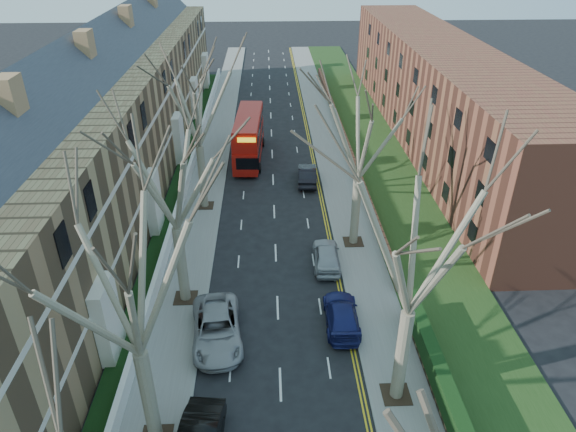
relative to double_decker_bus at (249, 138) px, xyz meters
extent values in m
cube|color=slate|center=(-3.73, 1.03, -2.05)|extent=(3.00, 102.00, 0.12)
cube|color=slate|center=(8.27, 1.03, -2.05)|extent=(3.00, 102.00, 0.12)
cube|color=#8B6846|center=(-11.53, -6.97, 2.89)|extent=(9.00, 78.00, 10.00)
cube|color=#30313A|center=(-11.53, -6.97, 8.89)|extent=(4.67, 78.00, 4.67)
cube|color=silver|center=(-7.08, -6.97, 1.39)|extent=(0.12, 78.00, 0.35)
cube|color=silver|center=(-7.08, -6.97, 4.89)|extent=(0.12, 78.00, 0.35)
cube|color=brown|center=(19.77, 5.03, 2.89)|extent=(8.00, 54.00, 10.00)
cube|color=brown|center=(9.97, 5.03, -1.54)|extent=(0.35, 54.00, 0.90)
cube|color=white|center=(-5.38, -6.97, -1.49)|extent=(0.30, 78.00, 1.00)
cube|color=#1E3814|center=(12.77, 1.03, -1.96)|extent=(6.00, 102.00, 0.06)
cylinder|color=#716950|center=(-3.43, -31.97, 0.64)|extent=(0.64, 0.64, 5.25)
cylinder|color=#716950|center=(-3.43, -21.97, 0.55)|extent=(0.64, 0.64, 5.07)
cube|color=#2D2116|center=(-3.43, -21.97, -1.97)|extent=(1.40, 1.40, 0.05)
cylinder|color=#716950|center=(-3.43, -9.97, 0.64)|extent=(0.60, 0.60, 5.25)
cube|color=#2D2116|center=(-3.43, -9.97, -1.97)|extent=(1.40, 1.40, 0.05)
cylinder|color=#716950|center=(7.97, -29.97, 0.64)|extent=(0.64, 0.64, 5.25)
cube|color=#2D2116|center=(7.97, -29.97, -1.97)|extent=(1.40, 1.40, 0.05)
cylinder|color=#716950|center=(7.97, -15.97, 0.55)|extent=(0.60, 0.60, 5.07)
cube|color=#2D2116|center=(7.97, -15.97, -1.97)|extent=(1.40, 1.40, 0.05)
cube|color=#A2120B|center=(0.00, 0.00, -0.74)|extent=(2.82, 10.31, 2.04)
cube|color=#A2120B|center=(0.00, 0.00, 1.21)|extent=(2.79, 9.80, 1.86)
cube|color=black|center=(0.00, 0.00, -0.32)|extent=(2.80, 9.49, 0.84)
cube|color=black|center=(0.00, 0.00, 1.31)|extent=(2.79, 9.29, 0.84)
imported|color=#959499|center=(-1.17, -25.58, -1.30)|extent=(3.30, 6.04, 1.60)
imported|color=navy|center=(5.95, -24.58, -1.42)|extent=(2.05, 4.78, 1.37)
imported|color=#9EA1A6|center=(5.70, -18.58, -1.36)|extent=(1.94, 4.47, 1.50)
imported|color=black|center=(5.34, -5.65, -1.35)|extent=(1.86, 4.66, 1.51)
camera|label=1|loc=(1.91, -47.37, 18.31)|focal=32.00mm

